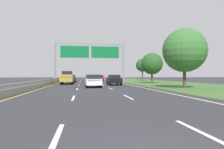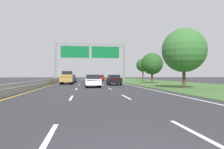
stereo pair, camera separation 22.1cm
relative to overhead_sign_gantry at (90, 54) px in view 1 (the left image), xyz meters
The scene contains 14 objects.
ground_plane 8.78m from the overhead_sign_gantry, 92.73° to the right, with size 220.00×220.00×0.00m, color #2B2B30.
lane_striping 9.11m from the overhead_sign_gantry, 92.55° to the right, with size 11.96×106.00×0.01m.
grass_verge_right 16.22m from the overhead_sign_gantry, 24.73° to the right, with size 14.00×110.00×0.02m, color #3D602D.
median_barrier_concrete 10.97m from the overhead_sign_gantry, 137.66° to the right, with size 0.60×110.00×0.85m.
overhead_sign_gantry is the anchor object (origin of this frame).
pickup_truck_gold 11.14m from the overhead_sign_gantry, 115.01° to the right, with size 2.05×5.42×2.20m.
car_red_right_lane_sedan 16.60m from the overhead_sign_gantry, 77.46° to the left, with size 1.94×4.45×1.57m.
car_navy_left_lane_sedan 6.64m from the overhead_sign_gantry, behind, with size 1.93×4.45×1.57m.
car_black_right_lane_sedan 14.75m from the overhead_sign_gantry, 76.63° to the right, with size 1.86×4.42×1.57m.
car_white_centre_lane_sedan 19.61m from the overhead_sign_gantry, 90.87° to the right, with size 1.93×4.44×1.57m.
car_grey_centre_lane_sedan 5.34m from the overhead_sign_gantry, 107.42° to the right, with size 1.91×4.44×1.57m.
roadside_tree_near 24.49m from the overhead_sign_gantry, 65.60° to the right, with size 5.05×5.05×6.90m.
roadside_tree_mid 13.56m from the overhead_sign_gantry, 30.58° to the right, with size 4.10×4.10×5.75m.
roadside_tree_far 17.58m from the overhead_sign_gantry, 33.97° to the left, with size 3.56×3.56×6.02m.
Camera 1 is at (-1.22, -3.44, 1.50)m, focal length 33.22 mm.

